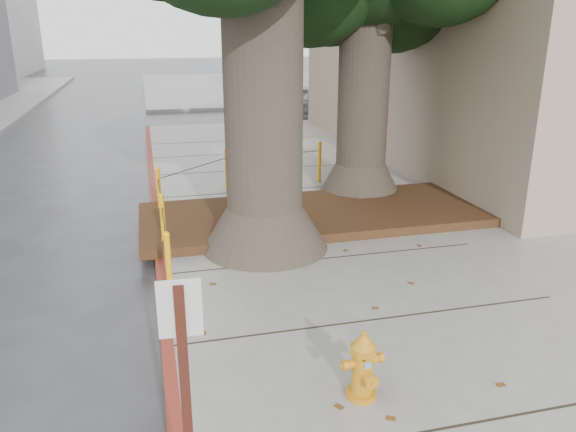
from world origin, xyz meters
name	(u,v)px	position (x,y,z in m)	size (l,w,h in m)	color
ground	(336,336)	(0.00, 0.00, 0.00)	(140.00, 140.00, 0.00)	#28282B
sidewalk_far	(273,86)	(6.00, 30.00, 0.07)	(16.00, 20.00, 0.15)	slate
curb_red	(160,266)	(-2.00, 2.50, 0.07)	(0.14, 26.00, 0.16)	maroon
planter_bed	(314,214)	(0.90, 3.90, 0.23)	(6.40, 2.60, 0.16)	black
building_side_white	(453,12)	(16.00, 26.00, 4.50)	(10.00, 10.00, 9.00)	silver
bollard_ring	(216,192)	(-0.87, 4.38, 0.66)	(3.79, 5.39, 0.95)	#FCA70E
fire_hydrant	(363,366)	(-0.22, -1.38, 0.50)	(0.38, 0.35, 0.71)	orange
car_silver	(313,100)	(4.92, 17.44, 0.67)	(1.58, 3.92, 1.34)	#AEAFB4
car_red	(423,99)	(10.01, 17.38, 0.56)	(1.18, 3.40, 1.12)	maroon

